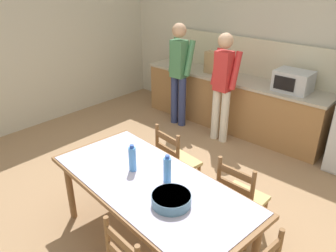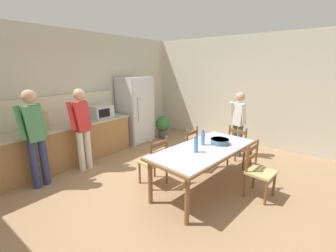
{
  "view_description": "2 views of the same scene",
  "coord_description": "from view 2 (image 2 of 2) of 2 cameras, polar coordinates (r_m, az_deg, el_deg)",
  "views": [
    {
      "loc": [
        2.03,
        -2.35,
        2.48
      ],
      "look_at": [
        -0.11,
        0.02,
        0.95
      ],
      "focal_mm": 35.0,
      "sensor_mm": 36.0,
      "label": 1
    },
    {
      "loc": [
        -2.88,
        -2.34,
        2.08
      ],
      "look_at": [
        -0.18,
        -0.25,
        1.18
      ],
      "focal_mm": 24.0,
      "sensor_mm": 36.0,
      "label": 2
    }
  ],
  "objects": [
    {
      "name": "ground_plane",
      "position": [
        4.26,
        -1.16,
        -14.54
      ],
      "size": [
        8.32,
        8.32,
        0.0
      ],
      "primitive_type": "plane",
      "color": "#9E7A56"
    },
    {
      "name": "counter_splashback",
      "position": [
        5.44,
        -27.41,
        3.58
      ],
      "size": [
        3.19,
        0.03,
        0.6
      ],
      "primitive_type": "cube",
      "color": "beige",
      "rests_on": "kitchen_counter"
    },
    {
      "name": "wall_right",
      "position": [
        6.6,
        17.07,
        8.64
      ],
      "size": [
        0.12,
        5.2,
        2.9
      ],
      "primitive_type": "cube",
      "color": "beige",
      "rests_on": "ground"
    },
    {
      "name": "refrigerator",
      "position": [
        6.38,
        -8.25,
        4.04
      ],
      "size": [
        0.83,
        0.73,
        1.82
      ],
      "color": "silver",
      "rests_on": "ground"
    },
    {
      "name": "microwave",
      "position": [
        5.67,
        -16.6,
        3.49
      ],
      "size": [
        0.5,
        0.39,
        0.3
      ],
      "color": "#B2B7BC",
      "rests_on": "kitchen_counter"
    },
    {
      "name": "chair_side_far_left",
      "position": [
        4.08,
        -3.52,
        -8.99
      ],
      "size": [
        0.47,
        0.46,
        0.91
      ],
      "rotation": [
        0.0,
        0.0,
        3.0
      ],
      "color": "brown",
      "rests_on": "ground"
    },
    {
      "name": "chair_head_end",
      "position": [
        5.01,
        17.66,
        -5.08
      ],
      "size": [
        0.44,
        0.46,
        0.91
      ],
      "rotation": [
        0.0,
        0.0,
        1.46
      ],
      "color": "brown",
      "rests_on": "ground"
    },
    {
      "name": "chair_side_near_right",
      "position": [
        4.01,
        22.03,
        -10.55
      ],
      "size": [
        0.46,
        0.44,
        0.91
      ],
      "rotation": [
        0.0,
        0.0,
        -0.09
      ],
      "color": "brown",
      "rests_on": "ground"
    },
    {
      "name": "paper_bag",
      "position": [
        5.0,
        -29.65,
        1.03
      ],
      "size": [
        0.24,
        0.16,
        0.36
      ],
      "primitive_type": "cube",
      "color": "tan",
      "rests_on": "kitchen_counter"
    },
    {
      "name": "serving_bowl",
      "position": [
        4.05,
        13.01,
        -3.76
      ],
      "size": [
        0.32,
        0.32,
        0.09
      ],
      "color": "slate",
      "rests_on": "dining_table"
    },
    {
      "name": "person_at_counter",
      "position": [
        4.81,
        -21.03,
        0.1
      ],
      "size": [
        0.42,
        0.29,
        1.68
      ],
      "rotation": [
        0.0,
        0.0,
        1.57
      ],
      "color": "silver",
      "rests_on": "ground"
    },
    {
      "name": "kitchen_counter",
      "position": [
        5.34,
        -25.07,
        -4.56
      ],
      "size": [
        3.23,
        0.66,
        0.88
      ],
      "color": "#9E7042",
      "rests_on": "ground"
    },
    {
      "name": "potted_plant",
      "position": [
        6.72,
        -1.27,
        0.14
      ],
      "size": [
        0.44,
        0.44,
        0.67
      ],
      "color": "#4C4C51",
      "rests_on": "ground"
    },
    {
      "name": "bottle_off_centre",
      "position": [
        3.92,
        8.84,
        -3.05
      ],
      "size": [
        0.07,
        0.07,
        0.27
      ],
      "color": "#4C8ED6",
      "rests_on": "dining_table"
    },
    {
      "name": "person_at_sink",
      "position": [
        4.46,
        -30.78,
        -1.78
      ],
      "size": [
        0.43,
        0.3,
        1.73
      ],
      "rotation": [
        0.0,
        0.0,
        1.57
      ],
      "color": "navy",
      "rests_on": "ground"
    },
    {
      "name": "bottle_near_centre",
      "position": [
        3.58,
        7.12,
        -4.72
      ],
      "size": [
        0.07,
        0.07,
        0.27
      ],
      "color": "#4C8ED6",
      "rests_on": "dining_table"
    },
    {
      "name": "dining_table",
      "position": [
        3.85,
        9.28,
        -6.61
      ],
      "size": [
        2.1,
        1.12,
        0.77
      ],
      "rotation": [
        0.0,
        0.0,
        -0.1
      ],
      "color": "brown",
      "rests_on": "ground"
    },
    {
      "name": "chair_side_far_right",
      "position": [
        4.7,
        4.69,
        -5.71
      ],
      "size": [
        0.43,
        0.41,
        0.91
      ],
      "rotation": [
        0.0,
        0.0,
        3.13
      ],
      "color": "brown",
      "rests_on": "ground"
    },
    {
      "name": "wall_back",
      "position": [
        5.81,
        -22.3,
        7.43
      ],
      "size": [
        6.52,
        0.12,
        2.9
      ],
      "primitive_type": "cube",
      "color": "beige",
      "rests_on": "ground"
    },
    {
      "name": "person_by_table",
      "position": [
        5.48,
        17.4,
        1.21
      ],
      "size": [
        0.3,
        0.42,
        1.53
      ],
      "rotation": [
        0.0,
        0.0,
        2.95
      ],
      "color": "#4C4C4C",
      "rests_on": "ground"
    }
  ]
}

